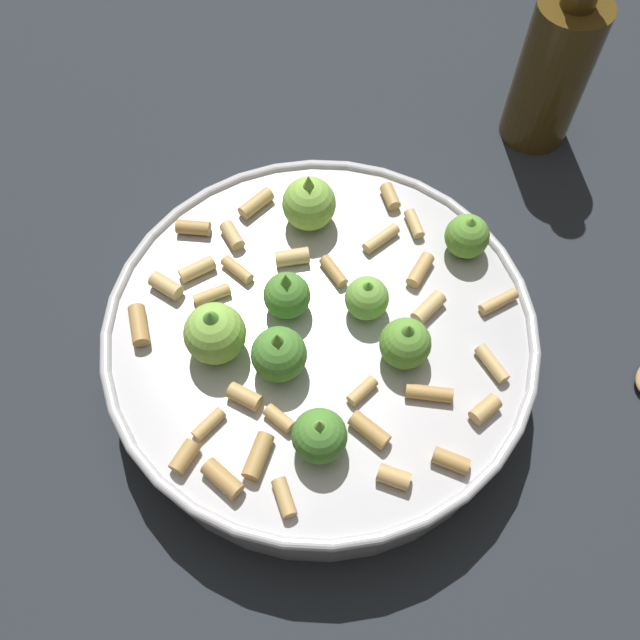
% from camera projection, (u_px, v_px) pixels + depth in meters
% --- Properties ---
extents(ground_plane, '(2.40, 2.40, 0.00)m').
position_uv_depth(ground_plane, '(320.00, 360.00, 0.58)').
color(ground_plane, '#23282D').
extents(cooking_pan, '(0.33, 0.33, 0.11)m').
position_uv_depth(cooking_pan, '(320.00, 339.00, 0.55)').
color(cooking_pan, '#B7B7BC').
rests_on(cooking_pan, ground).
extents(olive_oil_bottle, '(0.07, 0.07, 0.20)m').
position_uv_depth(olive_oil_bottle, '(554.00, 68.00, 0.64)').
color(olive_oil_bottle, '#4C3814').
rests_on(olive_oil_bottle, ground).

